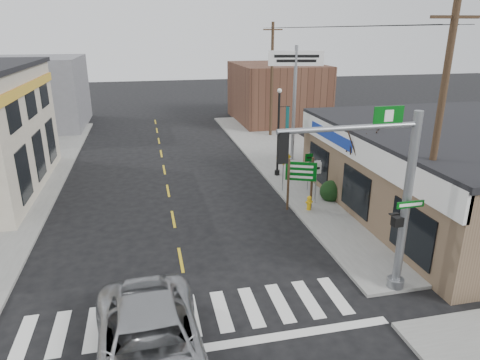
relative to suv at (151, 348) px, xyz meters
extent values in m
plane|color=black|center=(1.28, 1.89, -0.86)|extent=(140.00, 140.00, 0.00)
cube|color=slate|center=(10.28, 14.89, -0.80)|extent=(6.00, 38.00, 0.13)
cube|color=slate|center=(-7.72, 14.89, -0.80)|extent=(6.00, 38.00, 0.13)
cube|color=gold|center=(1.28, 9.89, -0.86)|extent=(0.12, 56.00, 0.01)
cube|color=silver|center=(1.28, 2.29, -0.86)|extent=(11.00, 2.20, 0.01)
cube|color=brown|center=(15.78, 7.89, 1.14)|extent=(12.00, 14.00, 4.00)
cube|color=#533426|center=(13.28, 31.89, 1.94)|extent=(8.00, 10.00, 5.60)
cube|color=slate|center=(-9.72, 33.89, 2.34)|extent=(9.00, 10.00, 6.40)
imported|color=#9D9FA2|center=(0.00, 0.00, 0.00)|extent=(3.14, 6.32, 1.72)
cylinder|color=gray|center=(8.48, 2.16, 2.38)|extent=(0.29, 0.29, 6.22)
cylinder|color=gray|center=(6.20, 2.16, 5.07)|extent=(4.56, 0.17, 0.17)
cube|color=black|center=(4.12, 2.16, 4.61)|extent=(0.29, 0.23, 0.93)
cube|color=#04490D|center=(8.48, 1.94, 2.48)|extent=(0.98, 0.04, 0.23)
cube|color=#04490D|center=(7.44, 2.16, 5.39)|extent=(0.98, 0.05, 0.57)
cube|color=black|center=(8.23, 2.11, 1.81)|extent=(0.33, 0.27, 0.33)
cube|color=#422F1E|center=(6.96, 9.51, 0.60)|extent=(0.10, 0.10, 2.67)
cube|color=#422F1E|center=(8.20, 9.51, 0.60)|extent=(0.10, 0.10, 2.67)
cube|color=#105422|center=(7.58, 9.45, 1.27)|extent=(1.52, 0.05, 0.95)
cylinder|color=gold|center=(8.02, 9.26, -0.43)|extent=(0.21, 0.21, 0.60)
sphere|color=gold|center=(8.02, 9.26, -0.10)|extent=(0.23, 0.23, 0.23)
cylinder|color=gray|center=(7.58, 12.19, 0.38)|extent=(0.05, 0.05, 2.21)
cube|color=#C18D11|center=(7.58, 12.16, 1.22)|extent=(0.94, 0.03, 0.94)
cylinder|color=black|center=(8.11, 14.90, 1.84)|extent=(0.14, 0.14, 5.14)
sphere|color=silver|center=(8.11, 14.90, 4.46)|extent=(0.28, 0.28, 0.28)
cube|color=#0D5556|center=(8.65, 14.90, 2.83)|extent=(0.02, 0.54, 1.39)
cylinder|color=gray|center=(10.13, 17.89, 3.09)|extent=(0.22, 0.22, 7.65)
cube|color=silver|center=(10.13, 17.89, 6.10)|extent=(3.60, 0.18, 0.96)
cylinder|color=black|center=(10.22, 8.56, 0.96)|extent=(0.21, 0.21, 3.39)
ellipsoid|color=#143318|center=(10.59, 5.26, -0.28)|extent=(1.20, 1.20, 0.90)
ellipsoid|color=black|center=(9.67, 10.35, -0.29)|extent=(1.18, 1.18, 0.88)
cylinder|color=#4B3E21|center=(10.40, 3.68, 4.06)|extent=(0.25, 0.25, 9.57)
cube|color=#4B3E21|center=(10.40, 3.68, 8.22)|extent=(1.66, 0.10, 0.10)
cylinder|color=#3C2A18|center=(10.78, 25.39, 3.87)|extent=(0.24, 0.24, 9.20)
cube|color=#3C2A18|center=(10.78, 25.39, 7.87)|extent=(1.60, 0.10, 0.10)
camera|label=1|loc=(0.29, -9.32, 7.80)|focal=32.00mm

